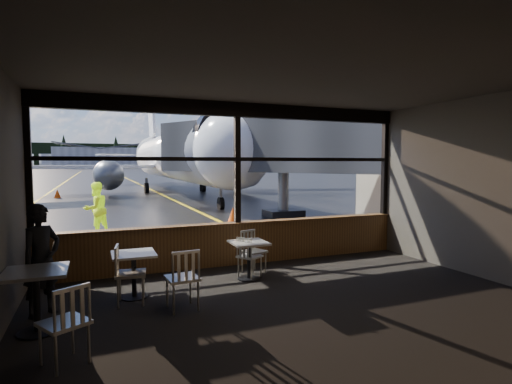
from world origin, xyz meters
TOP-DOWN VIEW (x-y plane):
  - ground_plane at (0.00, 120.00)m, footprint 520.00×520.00m
  - carpet_floor at (0.00, -3.00)m, footprint 8.00×6.00m
  - ceiling at (0.00, -3.00)m, footprint 8.00×6.00m
  - wall_right at (4.00, -3.00)m, footprint 0.04×6.00m
  - wall_back at (0.00, -6.00)m, footprint 8.00×0.04m
  - window_sill at (0.00, 0.00)m, footprint 8.00×0.28m
  - window_header at (0.00, 0.00)m, footprint 8.00×0.18m
  - mullion_left at (-3.95, 0.00)m, footprint 0.12×0.12m
  - mullion_centre at (0.00, 0.00)m, footprint 0.12×0.12m
  - mullion_right at (3.95, 0.00)m, footprint 0.12×0.12m
  - window_transom at (0.00, 0.00)m, footprint 8.00×0.10m
  - airliner at (2.84, 21.26)m, footprint 28.08×33.58m
  - jet_bridge at (3.60, 5.50)m, footprint 8.88×10.85m
  - cafe_table_near at (-0.18, -1.16)m, footprint 0.66×0.66m
  - cafe_table_mid at (-2.30, -1.41)m, footprint 0.68×0.68m
  - cafe_table_left at (-3.60, -2.37)m, footprint 0.76×0.76m
  - chair_near_w at (-0.12, -1.04)m, footprint 0.61×0.61m
  - chair_near_n at (0.07, -0.79)m, footprint 0.60×0.60m
  - chair_mid_s at (-1.68, -2.24)m, footprint 0.56×0.56m
  - chair_mid_w at (-2.37, -1.69)m, footprint 0.58×0.58m
  - chair_left_s at (-3.22, -3.41)m, footprint 0.69×0.69m
  - passenger at (-3.60, -1.71)m, footprint 0.70×0.70m
  - ground_crew at (-2.84, 4.88)m, footprint 1.01×0.98m
  - cone_nose at (1.97, 6.08)m, footprint 0.39×0.39m
  - cone_wing at (-5.05, 20.05)m, footprint 0.41×0.41m
  - terminal_annex at (10.00, 2.50)m, footprint 5.00×7.00m
  - hangar_mid at (0.00, 185.00)m, footprint 38.00×15.00m
  - hangar_right at (60.00, 178.00)m, footprint 50.00×20.00m
  - fuel_tank_a at (-30.00, 182.00)m, footprint 8.00×8.00m
  - fuel_tank_b at (-20.00, 182.00)m, footprint 8.00×8.00m
  - fuel_tank_c at (-10.00, 182.00)m, footprint 8.00×8.00m
  - treeline at (0.00, 210.00)m, footprint 360.00×3.00m

SIDE VIEW (x-z plane):
  - ground_plane at x=0.00m, z-range 0.00..0.00m
  - carpet_floor at x=0.00m, z-range 0.01..0.01m
  - cone_nose at x=1.97m, z-range 0.00..0.55m
  - cone_wing at x=-5.05m, z-range 0.00..0.57m
  - cafe_table_near at x=-0.18m, z-range 0.00..0.73m
  - cafe_table_mid at x=-2.30m, z-range 0.00..0.75m
  - chair_near_w at x=-0.12m, z-range 0.00..0.81m
  - cafe_table_left at x=-3.60m, z-range 0.00..0.84m
  - chair_near_n at x=0.07m, z-range 0.00..0.87m
  - window_sill at x=0.00m, z-range 0.00..0.90m
  - chair_left_s at x=-3.22m, z-range 0.00..0.93m
  - chair_mid_w at x=-2.37m, z-range 0.00..0.95m
  - chair_mid_s at x=-1.68m, z-range 0.00..0.96m
  - ground_crew at x=-2.84m, z-range 0.00..1.64m
  - passenger at x=-3.60m, z-range 0.00..1.64m
  - wall_right at x=4.00m, z-range 0.00..3.50m
  - wall_back at x=0.00m, z-range 0.00..3.50m
  - mullion_left at x=-3.95m, z-range 0.90..3.50m
  - mullion_centre at x=0.00m, z-range 0.90..3.50m
  - mullion_right at x=3.95m, z-range 0.90..3.50m
  - window_transom at x=0.00m, z-range 2.26..2.34m
  - jet_bridge at x=3.60m, z-range 0.00..4.73m
  - terminal_annex at x=10.00m, z-range 0.00..6.00m
  - fuel_tank_a at x=-30.00m, z-range 0.00..6.00m
  - fuel_tank_b at x=-20.00m, z-range 0.00..6.00m
  - fuel_tank_c at x=-10.00m, z-range 0.00..6.00m
  - window_header at x=0.00m, z-range 3.20..3.50m
  - ceiling at x=0.00m, z-range 3.48..3.52m
  - hangar_mid at x=0.00m, z-range 0.00..10.00m
  - airliner at x=2.84m, z-range 0.00..10.19m
  - hangar_right at x=60.00m, z-range 0.00..12.00m
  - treeline at x=0.00m, z-range 0.00..12.00m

